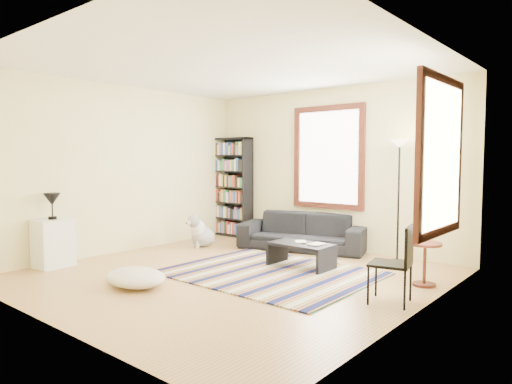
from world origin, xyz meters
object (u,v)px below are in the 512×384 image
Objects in this scene: floor_cushion at (136,277)px; side_table at (425,264)px; dog at (203,230)px; white_cabinet at (53,243)px; floor_lamp at (398,202)px; coffee_table at (301,256)px; folding_chair at (390,264)px; bookshelf at (232,187)px; sofa at (303,231)px.

side_table is (2.74, 2.31, 0.16)m from floor_cushion.
dog reaches higher than floor_cushion.
floor_cushion is 3.59m from side_table.
floor_cushion is at bearing 1.85° from white_cabinet.
side_table is (0.78, -1.02, -0.66)m from floor_lamp.
dog is (0.54, 2.47, -0.06)m from white_cabinet.
folding_chair reaches higher than coffee_table.
floor_cushion is 3.95m from floor_lamp.
floor_lamp is 2.14m from folding_chair.
coffee_table is at bearing -126.74° from floor_lamp.
floor_cushion is 2.61m from dog.
dog reaches higher than side_table.
side_table is (1.70, 0.21, 0.09)m from coffee_table.
dog is at bearing 154.81° from folding_chair.
bookshelf is 2.31× the size of floor_cushion.
white_cabinet is at bearing -92.08° from bookshelf.
floor_cushion is 1.78m from white_cabinet.
sofa is 4.00× the size of side_table.
dog is (-3.96, -0.01, 0.02)m from side_table.
white_cabinet is at bearing -137.86° from sofa.
bookshelf reaches higher than white_cabinet.
coffee_table is at bearing -172.87° from side_table.
floor_lamp is 3.17× the size of dog.
floor_lamp is at bearing 98.50° from folding_chair.
bookshelf is (-1.93, 0.27, 0.68)m from sofa.
folding_chair is (-0.05, -0.92, 0.16)m from side_table.
sofa is 2.61m from side_table.
coffee_table is 1.05× the size of folding_chair.
sofa is 1.78m from floor_lamp.
sofa is at bearing 84.69° from floor_cushion.
folding_chair is (2.39, -1.85, 0.11)m from sofa.
white_cabinet reaches higher than dog.
floor_lamp is 1.44m from side_table.
floor_cushion is 3.04m from folding_chair.
side_table is 3.96m from dog.
side_table is at bearing -37.34° from sofa.
white_cabinet reaches higher than coffee_table.
coffee_table is 1.04× the size of floor_cushion.
floor_cushion is at bearing -120.50° from floor_lamp.
folding_chair is (2.69, 1.39, 0.32)m from floor_cushion.
bookshelf is 3.12m from coffee_table.
coffee_table is 2.27m from dog.
folding_chair is 1.23× the size of white_cabinet.
floor_lamp is at bearing 59.50° from floor_cushion.
bookshelf is 3.59m from floor_lamp.
white_cabinet reaches higher than sofa.
folding_chair is (0.73, -1.95, -0.50)m from floor_lamp.
white_cabinet is (-4.50, -2.47, 0.08)m from side_table.
sofa is at bearing -7.98° from bookshelf.
dog is at bearing -165.23° from sofa.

